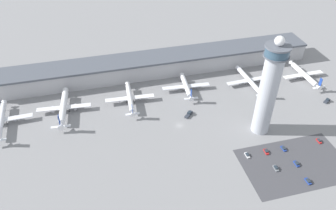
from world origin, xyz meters
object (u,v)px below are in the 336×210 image
Objects in this scene: airplane_gate_bravo at (63,108)px; car_white_wagon at (296,164)px; airplane_gate_echo at (249,80)px; service_truck_catering at (327,101)px; car_blue_compact at (308,181)px; airplane_gate_alpha at (1,120)px; airplane_gate_foxtrot at (304,75)px; car_maroon_suv at (276,168)px; airplane_gate_delta at (186,86)px; car_silver_sedan at (247,155)px; car_yellow_taxi at (319,141)px; airplane_gate_charlie at (130,98)px; control_tower at (269,89)px; car_black_suv at (284,149)px; car_navy_sedan at (266,152)px; service_truck_fuel at (189,114)px.

airplane_gate_bravo is 159.82m from car_white_wagon.
car_white_wagon is at bearing -96.08° from airplane_gate_echo.
service_truck_catering reaches higher than car_blue_compact.
airplane_gate_foxtrot is (232.69, 0.84, -0.28)m from airplane_gate_alpha.
airplane_gate_bravo is at bearing 144.82° from car_maroon_suv.
airplane_gate_delta is 77.78m from car_silver_sedan.
airplane_gate_bravo is at bearing 155.91° from car_yellow_taxi.
car_blue_compact is at bearing -45.59° from car_maroon_suv.
car_blue_compact is 36.81m from car_silver_sedan.
airplane_gate_echo is (96.44, 0.97, -0.64)m from airplane_gate_charlie.
service_truck_catering reaches higher than car_yellow_taxi.
airplane_gate_foxtrot reaches higher than car_maroon_suv.
car_white_wagon is at bearing -124.47° from airplane_gate_foxtrot.
control_tower is 15.17× the size of car_yellow_taxi.
car_blue_compact is 0.99× the size of car_black_suv.
airplane_gate_alpha is 9.29× the size of car_maroon_suv.
airplane_gate_alpha is at bearing 172.24° from service_truck_catering.
control_tower reaches higher than airplane_gate_bravo.
car_maroon_suv is (162.43, -81.58, -3.59)m from airplane_gate_alpha.
car_maroon_suv is at bearing -72.35° from airplane_gate_delta.
airplane_gate_alpha is 234.37m from service_truck_catering.
car_silver_sedan is 24.73m from car_black_suv.
service_truck_catering is at bearing 13.98° from control_tower.
airplane_gate_bravo is (41.14, 3.91, 0.16)m from airplane_gate_alpha.
airplane_gate_charlie is (47.73, -0.61, 0.01)m from airplane_gate_bravo.
airplane_gate_bravo reaches higher than car_black_suv.
airplane_gate_alpha is at bearing 158.74° from car_black_suv.
control_tower reaches higher than car_navy_sedan.
car_navy_sedan is (122.14, -71.79, -3.78)m from airplane_gate_bravo.
car_blue_compact is 26.67m from car_black_suv.
car_navy_sedan is (-68.92, -36.22, -0.32)m from service_truck_catering.
control_tower is at bearing -15.69° from airplane_gate_alpha.
service_truck_fuel reaches higher than car_navy_sedan.
airplane_gate_foxtrot is 9.02× the size of car_yellow_taxi.
airplane_gate_delta is at bearing 107.65° from car_maroon_suv.
airplane_gate_alpha reaches higher than service_truck_catering.
airplane_gate_charlie is (88.86, 3.30, 0.17)m from airplane_gate_alpha.
airplane_gate_delta reaches higher than service_truck_fuel.
airplane_gate_echo is 9.41× the size of car_yellow_taxi.
airplane_gate_foxtrot is 6.40× the size of service_truck_catering.
airplane_gate_delta is 99.09m from airplane_gate_foxtrot.
car_black_suv is (6.33, -20.73, -33.32)m from control_tower.
airplane_gate_charlie is 130.89m from car_blue_compact.
car_blue_compact is (134.27, -98.74, -3.76)m from airplane_gate_bravo.
car_yellow_taxi is at bearing -24.09° from airplane_gate_bravo.
airplane_gate_alpha is at bearing -178.68° from airplane_gate_echo.
airplane_gate_echo is at bearing 0.58° from airplane_gate_charlie.
car_yellow_taxi is 0.95× the size of car_black_suv.
airplane_gate_foxtrot is at bearing -0.92° from airplane_gate_bravo.
car_yellow_taxi is (15.70, -71.86, -3.17)m from airplane_gate_echo.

